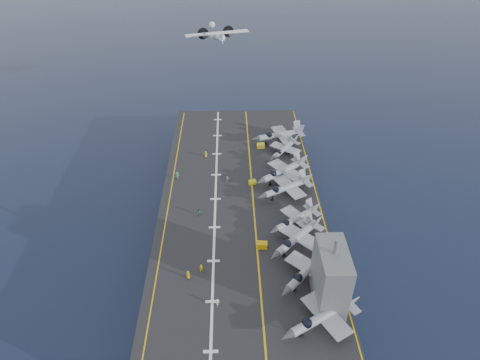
{
  "coord_description": "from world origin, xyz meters",
  "views": [
    {
      "loc": [
        -2.27,
        -80.03,
        74.43
      ],
      "look_at": [
        0.0,
        4.0,
        13.0
      ],
      "focal_mm": 32.0,
      "sensor_mm": 36.0,
      "label": 1
    }
  ],
  "objects_px": {
    "transport_plane": "(217,37)",
    "fighter_jet_0": "(323,316)",
    "island_superstructure": "(332,271)",
    "tow_cart_a": "(262,245)"
  },
  "relations": [
    {
      "from": "fighter_jet_0",
      "to": "transport_plane",
      "type": "bearing_deg",
      "value": 100.81
    },
    {
      "from": "tow_cart_a",
      "to": "transport_plane",
      "type": "bearing_deg",
      "value": 97.15
    },
    {
      "from": "island_superstructure",
      "to": "transport_plane",
      "type": "xyz_separation_m",
      "value": [
        -20.95,
        93.44,
        11.0
      ]
    },
    {
      "from": "fighter_jet_0",
      "to": "transport_plane",
      "type": "distance_m",
      "value": 102.03
    },
    {
      "from": "transport_plane",
      "to": "fighter_jet_0",
      "type": "bearing_deg",
      "value": -79.19
    },
    {
      "from": "tow_cart_a",
      "to": "island_superstructure",
      "type": "bearing_deg",
      "value": -51.19
    },
    {
      "from": "island_superstructure",
      "to": "fighter_jet_0",
      "type": "bearing_deg",
      "value": -110.29
    },
    {
      "from": "island_superstructure",
      "to": "tow_cart_a",
      "type": "bearing_deg",
      "value": 128.81
    },
    {
      "from": "island_superstructure",
      "to": "fighter_jet_0",
      "type": "xyz_separation_m",
      "value": [
        -2.06,
        -5.56,
        -4.87
      ]
    },
    {
      "from": "transport_plane",
      "to": "island_superstructure",
      "type": "bearing_deg",
      "value": -77.36
    }
  ]
}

